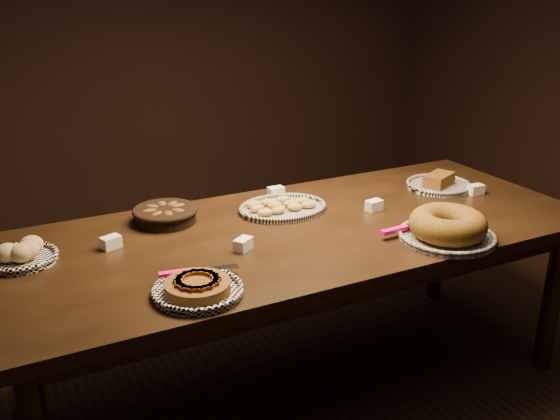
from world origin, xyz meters
name	(u,v)px	position (x,y,z in m)	size (l,w,h in m)	color
ground	(297,385)	(0.00, 0.00, 0.00)	(5.00, 5.00, 0.00)	black
buffet_table	(299,245)	(0.00, 0.00, 0.68)	(2.40, 1.00, 0.75)	black
apple_tart_plate	(198,288)	(-0.55, -0.34, 0.77)	(0.32, 0.29, 0.06)	white
madeleine_platter	(282,207)	(0.03, 0.20, 0.77)	(0.38, 0.31, 0.04)	black
bundt_cake_plate	(447,228)	(0.45, -0.36, 0.80)	(0.41, 0.37, 0.11)	black
croissant_basket	(165,213)	(-0.46, 0.30, 0.79)	(0.30, 0.30, 0.07)	black
bread_roll_plate	(22,254)	(-1.02, 0.16, 0.78)	(0.25, 0.25, 0.08)	white
loaf_plate	(438,184)	(0.83, 0.14, 0.77)	(0.30, 0.30, 0.07)	black
tent_cards	(305,212)	(0.08, 0.09, 0.77)	(1.71, 0.53, 0.04)	white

